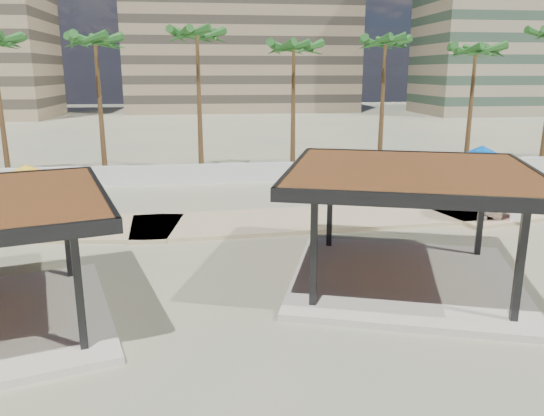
{
  "coord_description": "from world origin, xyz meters",
  "views": [
    {
      "loc": [
        -2.74,
        -15.8,
        6.61
      ],
      "look_at": [
        -0.19,
        4.22,
        1.4
      ],
      "focal_mm": 35.0,
      "sensor_mm": 36.0,
      "label": 1
    }
  ],
  "objects": [
    {
      "name": "pavilion_central",
      "position": [
        3.54,
        -0.47,
        2.24
      ],
      "size": [
        9.33,
        9.33,
        3.75
      ],
      "rotation": [
        0.0,
        0.0,
        -0.32
      ],
      "color": "beige",
      "rests_on": "ground"
    },
    {
      "name": "building_mid",
      "position": [
        4.0,
        78.0,
        14.27
      ],
      "size": [
        38.0,
        16.0,
        30.4
      ],
      "color": "#847259",
      "rests_on": "ground"
    },
    {
      "name": "umbrella_d",
      "position": [
        10.74,
        8.5,
        2.69
      ],
      "size": [
        4.16,
        4.16,
        2.92
      ],
      "rotation": [
        0.0,
        0.0,
        -0.32
      ],
      "color": "beige",
      "rests_on": "promenade"
    },
    {
      "name": "ground",
      "position": [
        0.0,
        0.0,
        0.0
      ],
      "size": [
        200.0,
        200.0,
        0.0
      ],
      "primitive_type": "plane",
      "color": "tan",
      "rests_on": "ground"
    },
    {
      "name": "palm_d",
      "position": [
        -3.0,
        18.9,
        8.46
      ],
      "size": [
        3.0,
        3.0,
        9.65
      ],
      "color": "brown",
      "rests_on": "ground"
    },
    {
      "name": "umbrella_c",
      "position": [
        9.56,
        5.8,
        2.15
      ],
      "size": [
        3.05,
        3.05,
        2.29
      ],
      "rotation": [
        0.0,
        0.0,
        0.2
      ],
      "color": "beige",
      "rests_on": "promenade"
    },
    {
      "name": "palm_g",
      "position": [
        15.0,
        18.2,
        7.64
      ],
      "size": [
        3.0,
        3.0,
        8.77
      ],
      "color": "brown",
      "rests_on": "ground"
    },
    {
      "name": "promenade",
      "position": [
        2.0,
        7.67,
        0.06
      ],
      "size": [
        44.45,
        7.97,
        0.24
      ],
      "color": "#C6B284",
      "rests_on": "ground"
    },
    {
      "name": "building_east",
      "position": [
        48.0,
        66.0,
        17.27
      ],
      "size": [
        32.0,
        15.0,
        36.4
      ],
      "color": "gray",
      "rests_on": "ground"
    },
    {
      "name": "lounger_d",
      "position": [
        12.87,
        7.17,
        0.38
      ],
      "size": [
        1.67,
        2.21,
        0.81
      ],
      "rotation": [
        0.0,
        0.0,
        1.05
      ],
      "color": "white",
      "rests_on": "promenade"
    },
    {
      "name": "palm_c",
      "position": [
        -9.0,
        18.1,
        8.05
      ],
      "size": [
        3.0,
        3.0,
        9.21
      ],
      "color": "brown",
      "rests_on": "ground"
    },
    {
      "name": "palm_e",
      "position": [
        3.0,
        18.4,
        7.77
      ],
      "size": [
        3.0,
        3.0,
        8.91
      ],
      "color": "brown",
      "rests_on": "ground"
    },
    {
      "name": "boundary_wall",
      "position": [
        0.0,
        16.0,
        0.6
      ],
      "size": [
        56.0,
        0.3,
        1.2
      ],
      "primitive_type": "cube",
      "color": "silver",
      "rests_on": "ground"
    },
    {
      "name": "palm_f",
      "position": [
        9.0,
        18.6,
        8.1
      ],
      "size": [
        3.0,
        3.0,
        9.26
      ],
      "color": "brown",
      "rests_on": "ground"
    },
    {
      "name": "umbrella_b",
      "position": [
        -9.78,
        5.94,
        2.65
      ],
      "size": [
        3.75,
        3.75,
        2.87
      ],
      "rotation": [
        0.0,
        0.0,
        -0.18
      ],
      "color": "beige",
      "rests_on": "promenade"
    },
    {
      "name": "lounger_b",
      "position": [
        11.44,
        5.98,
        0.39
      ],
      "size": [
        1.79,
        2.3,
        0.85
      ],
      "rotation": [
        0.0,
        0.0,
        1.02
      ],
      "color": "white",
      "rests_on": "promenade"
    }
  ]
}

